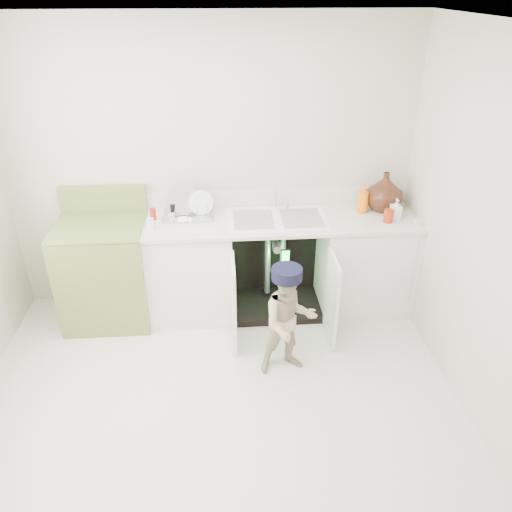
# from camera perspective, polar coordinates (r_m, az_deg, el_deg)

# --- Properties ---
(ground) EXTENTS (3.50, 3.50, 0.00)m
(ground) POSITION_cam_1_polar(r_m,az_deg,el_deg) (3.77, -4.35, -16.60)
(ground) COLOR #BAB2A4
(ground) RESTS_ON ground
(room_shell) EXTENTS (6.00, 5.50, 1.26)m
(room_shell) POSITION_cam_1_polar(r_m,az_deg,el_deg) (3.01, -5.23, 0.32)
(room_shell) COLOR beige
(room_shell) RESTS_ON ground
(counter_run) EXTENTS (2.44, 1.02, 1.24)m
(counter_run) POSITION_cam_1_polar(r_m,az_deg,el_deg) (4.47, 2.77, -0.65)
(counter_run) COLOR white
(counter_run) RESTS_ON ground
(avocado_stove) EXTENTS (0.74, 0.65, 1.14)m
(avocado_stove) POSITION_cam_1_polar(r_m,az_deg,el_deg) (4.53, -16.73, -1.59)
(avocado_stove) COLOR olive
(avocado_stove) RESTS_ON ground
(repair_worker) EXTENTS (0.49, 0.71, 0.91)m
(repair_worker) POSITION_cam_1_polar(r_m,az_deg,el_deg) (3.76, 3.79, -7.35)
(repair_worker) COLOR tan
(repair_worker) RESTS_ON ground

